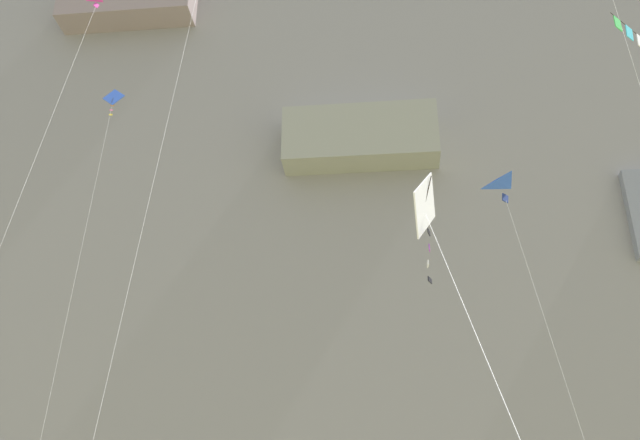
{
  "coord_description": "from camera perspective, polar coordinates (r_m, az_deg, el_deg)",
  "views": [
    {
      "loc": [
        1.52,
        4.95,
        2.79
      ],
      "look_at": [
        -0.75,
        27.96,
        14.1
      ],
      "focal_mm": 40.27,
      "sensor_mm": 36.0,
      "label": 1
    }
  ],
  "objects": [
    {
      "name": "kite_delta_upper_left",
      "position": [
        38.42,
        -17.94,
        13.48
      ],
      "size": [
        2.38,
        6.09,
        29.11
      ],
      "color": "#CC3399",
      "rests_on": "ground"
    },
    {
      "name": "kite_diamond_high_left",
      "position": [
        12.41,
        8.85,
        -0.22
      ],
      "size": [
        1.79,
        5.33,
        9.3
      ],
      "color": "white",
      "rests_on": "ground"
    },
    {
      "name": "cliff_face",
      "position": [
        74.74,
        3.66,
        5.32
      ],
      "size": [
        180.0,
        33.79,
        83.31
      ],
      "color": "gray",
      "rests_on": "ground"
    },
    {
      "name": "kite_delta_mid_left",
      "position": [
        31.17,
        15.23,
        0.88
      ],
      "size": [
        2.69,
        3.35,
        17.09
      ],
      "color": "blue",
      "rests_on": "ground"
    },
    {
      "name": "kite_diamond_low_left",
      "position": [
        44.67,
        -16.47,
        7.47
      ],
      "size": [
        1.59,
        1.83,
        29.32
      ],
      "color": "blue",
      "rests_on": "ground"
    }
  ]
}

